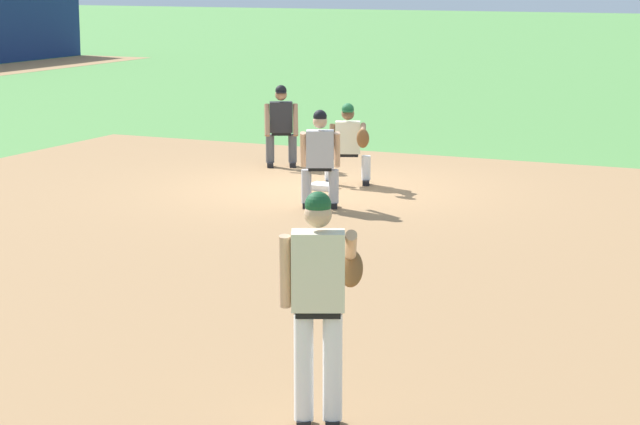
{
  "coord_description": "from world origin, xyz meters",
  "views": [
    {
      "loc": [
        -17.87,
        -8.2,
        3.5
      ],
      "look_at": [
        -6.74,
        -3.07,
        1.08
      ],
      "focal_mm": 70.0,
      "sensor_mm": 36.0,
      "label": 1
    }
  ],
  "objects_px": {
    "baseball": "(310,282)",
    "baserunner": "(320,155)",
    "pitcher": "(320,295)",
    "first_baseman": "(349,141)",
    "umpire": "(281,123)",
    "first_base_bag": "(322,186)"
  },
  "relations": [
    {
      "from": "pitcher",
      "to": "first_baseman",
      "type": "bearing_deg",
      "value": 22.3
    },
    {
      "from": "pitcher",
      "to": "umpire",
      "type": "bearing_deg",
      "value": 27.83
    },
    {
      "from": "first_baseman",
      "to": "baserunner",
      "type": "distance_m",
      "value": 2.01
    },
    {
      "from": "baseball",
      "to": "baserunner",
      "type": "height_order",
      "value": "baserunner"
    },
    {
      "from": "pitcher",
      "to": "baserunner",
      "type": "xyz_separation_m",
      "value": [
        8.1,
        3.74,
        -0.27
      ]
    },
    {
      "from": "first_baseman",
      "to": "umpire",
      "type": "bearing_deg",
      "value": 55.83
    },
    {
      "from": "baseball",
      "to": "first_baseman",
      "type": "relative_size",
      "value": 0.06
    },
    {
      "from": "pitcher",
      "to": "first_baseman",
      "type": "xyz_separation_m",
      "value": [
        10.07,
        4.13,
        -0.33
      ]
    },
    {
      "from": "baseball",
      "to": "pitcher",
      "type": "relative_size",
      "value": 0.04
    },
    {
      "from": "baseball",
      "to": "first_base_bag",
      "type": "bearing_deg",
      "value": 23.36
    },
    {
      "from": "first_base_bag",
      "to": "pitcher",
      "type": "height_order",
      "value": "pitcher"
    },
    {
      "from": "pitcher",
      "to": "first_baseman",
      "type": "height_order",
      "value": "pitcher"
    },
    {
      "from": "first_baseman",
      "to": "baserunner",
      "type": "relative_size",
      "value": 0.92
    },
    {
      "from": "first_base_bag",
      "to": "umpire",
      "type": "bearing_deg",
      "value": 42.47
    },
    {
      "from": "first_baseman",
      "to": "umpire",
      "type": "distance_m",
      "value": 2.24
    },
    {
      "from": "baserunner",
      "to": "umpire",
      "type": "height_order",
      "value": "same"
    },
    {
      "from": "first_base_bag",
      "to": "baseball",
      "type": "height_order",
      "value": "first_base_bag"
    },
    {
      "from": "first_base_bag",
      "to": "baserunner",
      "type": "height_order",
      "value": "baserunner"
    },
    {
      "from": "pitcher",
      "to": "baserunner",
      "type": "distance_m",
      "value": 8.93
    },
    {
      "from": "baserunner",
      "to": "umpire",
      "type": "bearing_deg",
      "value": 34.82
    },
    {
      "from": "first_base_bag",
      "to": "baserunner",
      "type": "xyz_separation_m",
      "value": [
        -1.48,
        -0.65,
        0.75
      ]
    },
    {
      "from": "baseball",
      "to": "baserunner",
      "type": "distance_m",
      "value": 4.61
    }
  ]
}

